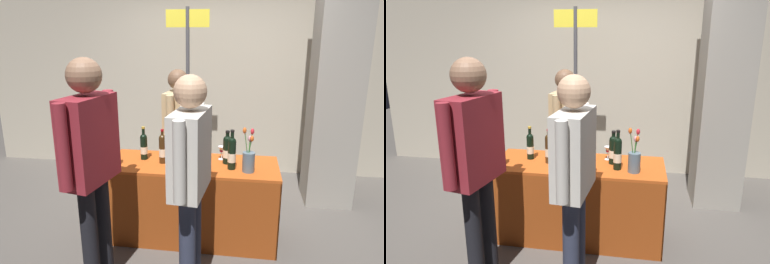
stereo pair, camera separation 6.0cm
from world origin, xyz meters
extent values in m
plane|color=#514C47|center=(0.00, 0.00, 0.00)|extent=(12.00, 12.00, 0.00)
cube|color=#B2A893|center=(0.00, 1.85, 1.58)|extent=(6.57, 0.12, 3.16)
cube|color=gray|center=(1.44, 0.99, 1.44)|extent=(0.50, 0.50, 2.88)
cube|color=#B74C19|center=(0.00, 0.00, 0.73)|extent=(1.58, 0.61, 0.02)
cube|color=#963E14|center=(0.00, -0.30, 0.36)|extent=(1.58, 0.01, 0.72)
cube|color=#963E14|center=(0.00, 0.30, 0.36)|extent=(1.58, 0.01, 0.72)
cube|color=#963E14|center=(-0.78, 0.00, 0.36)|extent=(0.01, 0.61, 0.72)
cube|color=#963E14|center=(0.78, 0.00, 0.36)|extent=(0.01, 0.61, 0.72)
cylinder|color=black|center=(-0.47, 0.05, 0.85)|extent=(0.07, 0.07, 0.22)
sphere|color=black|center=(-0.47, 0.05, 0.96)|extent=(0.07, 0.07, 0.07)
cylinder|color=black|center=(-0.47, 0.05, 1.00)|extent=(0.03, 0.03, 0.09)
cylinder|color=#B7932D|center=(-0.47, 0.05, 1.05)|extent=(0.03, 0.03, 0.02)
cylinder|color=beige|center=(-0.47, 0.05, 0.83)|extent=(0.07, 0.07, 0.07)
cylinder|color=#38230F|center=(-0.69, -0.20, 0.86)|extent=(0.07, 0.07, 0.24)
sphere|color=#38230F|center=(-0.69, -0.20, 0.98)|extent=(0.07, 0.07, 0.07)
cylinder|color=#38230F|center=(-0.69, -0.20, 1.02)|extent=(0.03, 0.03, 0.08)
cylinder|color=#B7932D|center=(-0.69, -0.20, 1.07)|extent=(0.04, 0.04, 0.02)
cylinder|color=beige|center=(-0.69, -0.20, 0.84)|extent=(0.07, 0.07, 0.08)
cylinder|color=#38230F|center=(-0.27, -0.03, 0.86)|extent=(0.07, 0.07, 0.24)
sphere|color=#38230F|center=(-0.27, -0.03, 0.98)|extent=(0.06, 0.06, 0.06)
cylinder|color=#38230F|center=(-0.27, -0.03, 1.02)|extent=(0.02, 0.02, 0.07)
cylinder|color=maroon|center=(-0.27, -0.03, 1.06)|extent=(0.03, 0.03, 0.02)
cylinder|color=beige|center=(-0.27, -0.03, 0.84)|extent=(0.07, 0.07, 0.08)
cylinder|color=black|center=(0.32, 0.05, 0.86)|extent=(0.08, 0.08, 0.23)
sphere|color=black|center=(0.32, 0.05, 0.97)|extent=(0.08, 0.08, 0.08)
cylinder|color=black|center=(0.32, 0.05, 1.00)|extent=(0.03, 0.03, 0.07)
cylinder|color=black|center=(0.32, 0.05, 1.05)|extent=(0.04, 0.04, 0.02)
cylinder|color=beige|center=(0.32, 0.05, 0.84)|extent=(0.08, 0.08, 0.07)
cylinder|color=black|center=(0.37, -0.09, 0.87)|extent=(0.07, 0.07, 0.26)
sphere|color=black|center=(0.37, -0.09, 1.00)|extent=(0.07, 0.07, 0.07)
cylinder|color=black|center=(0.37, -0.09, 1.04)|extent=(0.03, 0.03, 0.08)
cylinder|color=black|center=(0.37, -0.09, 1.09)|extent=(0.03, 0.03, 0.02)
cylinder|color=beige|center=(0.37, -0.09, 0.85)|extent=(0.07, 0.07, 0.08)
cylinder|color=silver|center=(-0.23, 0.18, 0.75)|extent=(0.07, 0.07, 0.00)
cylinder|color=silver|center=(-0.23, 0.18, 0.79)|extent=(0.01, 0.01, 0.08)
cone|color=silver|center=(-0.23, 0.18, 0.86)|extent=(0.06, 0.06, 0.06)
cylinder|color=silver|center=(0.26, 0.15, 0.75)|extent=(0.06, 0.06, 0.00)
cylinder|color=silver|center=(0.26, 0.15, 0.78)|extent=(0.01, 0.01, 0.07)
cone|color=silver|center=(0.26, 0.15, 0.84)|extent=(0.07, 0.07, 0.06)
cylinder|color=#590C19|center=(0.26, 0.15, 0.83)|extent=(0.04, 0.04, 0.01)
cylinder|color=slate|center=(0.51, -0.13, 0.83)|extent=(0.11, 0.11, 0.17)
cylinder|color=#38722D|center=(0.52, -0.13, 0.97)|extent=(0.03, 0.01, 0.27)
ellipsoid|color=red|center=(0.53, -0.13, 1.11)|extent=(0.03, 0.03, 0.05)
cylinder|color=#38722D|center=(0.49, -0.14, 0.98)|extent=(0.05, 0.03, 0.28)
ellipsoid|color=#E05B1E|center=(0.47, -0.15, 1.12)|extent=(0.03, 0.03, 0.05)
cylinder|color=#38722D|center=(0.52, -0.13, 0.94)|extent=(0.04, 0.04, 0.21)
ellipsoid|color=#E05B1E|center=(0.53, -0.14, 1.05)|extent=(0.03, 0.03, 0.05)
cylinder|color=#38722D|center=(0.51, -0.13, 0.94)|extent=(0.02, 0.03, 0.21)
ellipsoid|color=pink|center=(0.52, -0.12, 1.04)|extent=(0.03, 0.03, 0.05)
cylinder|color=#4C4233|center=(-0.22, 0.65, 0.39)|extent=(0.12, 0.12, 0.77)
cylinder|color=#4C4233|center=(-0.24, 0.47, 0.39)|extent=(0.12, 0.12, 0.77)
cube|color=tan|center=(-0.23, 0.56, 1.05)|extent=(0.26, 0.47, 0.55)
sphere|color=brown|center=(-0.23, 0.56, 1.45)|extent=(0.21, 0.21, 0.21)
cylinder|color=tan|center=(-0.20, 0.83, 1.07)|extent=(0.08, 0.08, 0.50)
cylinder|color=tan|center=(-0.26, 0.29, 1.07)|extent=(0.08, 0.08, 0.50)
cylinder|color=#2D3347|center=(0.09, -0.85, 0.41)|extent=(0.12, 0.12, 0.82)
cylinder|color=#2D3347|center=(0.11, -0.66, 0.41)|extent=(0.12, 0.12, 0.82)
cube|color=beige|center=(0.10, -0.76, 1.11)|extent=(0.25, 0.49, 0.58)
sphere|color=tan|center=(0.10, -0.76, 1.53)|extent=(0.23, 0.23, 0.23)
cylinder|color=beige|center=(0.08, -1.04, 1.13)|extent=(0.08, 0.08, 0.53)
cylinder|color=beige|center=(0.13, -0.48, 1.13)|extent=(0.08, 0.08, 0.53)
cylinder|color=black|center=(-0.62, -0.90, 0.44)|extent=(0.12, 0.12, 0.87)
cylinder|color=black|center=(-0.59, -0.72, 0.44)|extent=(0.12, 0.12, 0.87)
cube|color=maroon|center=(-0.60, -0.81, 1.18)|extent=(0.29, 0.49, 0.62)
sphere|color=#8C664C|center=(-0.60, -0.81, 1.63)|extent=(0.24, 0.24, 0.24)
cylinder|color=maroon|center=(-0.65, -1.08, 1.21)|extent=(0.08, 0.08, 0.57)
cylinder|color=maroon|center=(-0.56, -0.54, 1.21)|extent=(0.08, 0.08, 0.57)
cylinder|color=#47474C|center=(-0.21, 1.06, 1.10)|extent=(0.04, 0.04, 2.20)
cube|color=yellow|center=(-0.21, 1.06, 2.07)|extent=(0.50, 0.02, 0.19)
camera|label=1|loc=(0.45, -3.01, 1.89)|focal=32.75mm
camera|label=2|loc=(0.51, -3.00, 1.89)|focal=32.75mm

